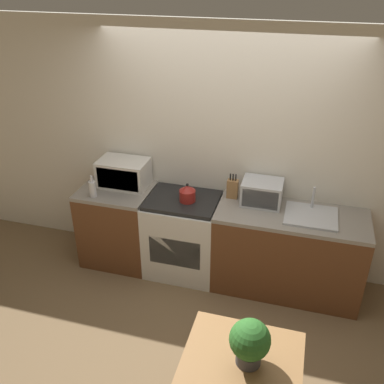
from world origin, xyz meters
TOP-DOWN VIEW (x-y plane):
  - ground_plane at (0.00, 0.00)m, footprint 16.00×16.00m
  - wall_back at (0.00, 0.95)m, footprint 10.00×0.06m
  - counter_left_run at (-1.11, 0.61)m, footprint 0.76×0.62m
  - counter_right_run at (0.75, 0.61)m, footprint 1.46×0.62m
  - stove_range at (-0.35, 0.61)m, footprint 0.75×0.62m
  - kettle at (-0.29, 0.58)m, footprint 0.16×0.16m
  - microwave at (-1.05, 0.73)m, footprint 0.52×0.34m
  - bottle at (-1.26, 0.41)m, footprint 0.07×0.07m
  - knife_block at (0.13, 0.78)m, footprint 0.11×0.07m
  - toaster_oven at (0.43, 0.74)m, footprint 0.40×0.31m
  - sink_basin at (0.93, 0.62)m, footprint 0.49×0.43m
  - dining_table at (0.57, -1.09)m, footprint 0.79×0.71m
  - potted_plant at (0.61, -1.09)m, footprint 0.27×0.27m

SIDE VIEW (x-z plane):
  - ground_plane at x=0.00m, z-range 0.00..0.00m
  - stove_range at x=-0.35m, z-range 0.00..0.90m
  - counter_left_run at x=-1.11m, z-range 0.00..0.90m
  - counter_right_run at x=0.75m, z-range 0.00..0.90m
  - dining_table at x=0.57m, z-range 0.26..1.02m
  - sink_basin at x=0.93m, z-range 0.79..1.03m
  - potted_plant at x=0.61m, z-range 0.77..1.11m
  - kettle at x=-0.29m, z-range 0.89..1.09m
  - bottle at x=-1.26m, z-range 0.87..1.11m
  - knife_block at x=0.13m, z-range 0.87..1.14m
  - toaster_oven at x=0.43m, z-range 0.90..1.14m
  - microwave at x=-1.05m, z-range 0.90..1.19m
  - wall_back at x=0.00m, z-range 0.00..2.60m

